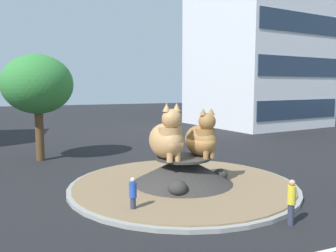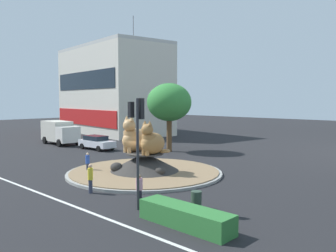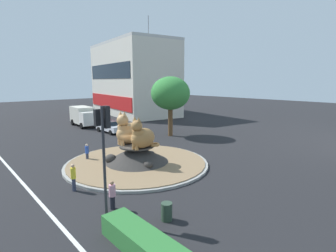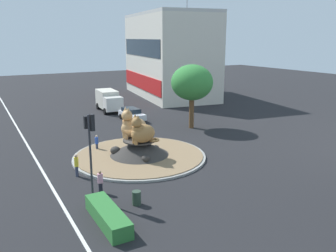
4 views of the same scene
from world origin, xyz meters
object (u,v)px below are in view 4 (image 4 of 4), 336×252
(cat_statue_tabby, at_px, (142,132))
(pedestrian_blue_shirt, at_px, (97,143))
(cat_statue_calico, at_px, (133,126))
(sedan_on_far_lane, at_px, (132,114))
(broadleaf_tree_behind_island, at_px, (192,83))
(pedestrian_pink_shirt, at_px, (100,181))
(litter_bin, at_px, (137,198))
(pedestrian_yellow_shirt, at_px, (76,165))
(traffic_light_mast, at_px, (91,138))
(delivery_box_truck, at_px, (109,100))
(shophouse_block, at_px, (169,55))

(cat_statue_tabby, relative_size, pedestrian_blue_shirt, 1.71)
(cat_statue_calico, xyz_separation_m, cat_statue_tabby, (1.91, -0.01, -0.10))
(pedestrian_blue_shirt, bearing_deg, cat_statue_calico, 177.04)
(cat_statue_tabby, bearing_deg, sedan_on_far_lane, -115.10)
(cat_statue_tabby, bearing_deg, broadleaf_tree_behind_island, -147.42)
(cat_statue_calico, xyz_separation_m, pedestrian_pink_shirt, (6.33, -5.20, -1.80))
(litter_bin, bearing_deg, pedestrian_yellow_shirt, -162.69)
(traffic_light_mast, distance_m, pedestrian_pink_shirt, 3.44)
(litter_bin, bearing_deg, sedan_on_far_lane, 157.17)
(pedestrian_yellow_shirt, height_order, pedestrian_blue_shirt, pedestrian_yellow_shirt)
(delivery_box_truck, bearing_deg, cat_statue_calico, -9.53)
(cat_statue_tabby, bearing_deg, pedestrian_blue_shirt, -65.08)
(shophouse_block, relative_size, broadleaf_tree_behind_island, 3.09)
(traffic_light_mast, height_order, sedan_on_far_lane, traffic_light_mast)
(pedestrian_pink_shirt, bearing_deg, pedestrian_yellow_shirt, -64.95)
(cat_statue_tabby, relative_size, pedestrian_pink_shirt, 1.68)
(cat_statue_tabby, bearing_deg, delivery_box_truck, -107.55)
(sedan_on_far_lane, bearing_deg, traffic_light_mast, -31.06)
(pedestrian_blue_shirt, xyz_separation_m, sedan_on_far_lane, (-10.01, 7.87, -0.01))
(cat_statue_calico, xyz_separation_m, shophouse_block, (-27.23, 19.00, 4.54))
(cat_statue_calico, bearing_deg, pedestrian_yellow_shirt, 21.47)
(cat_statue_tabby, distance_m, delivery_box_truck, 22.23)
(traffic_light_mast, height_order, pedestrian_blue_shirt, traffic_light_mast)
(shophouse_block, xyz_separation_m, litter_bin, (36.35, -22.80, -6.71))
(broadleaf_tree_behind_island, relative_size, sedan_on_far_lane, 1.57)
(shophouse_block, height_order, delivery_box_truck, shophouse_block)
(cat_statue_calico, height_order, pedestrian_pink_shirt, cat_statue_calico)
(pedestrian_yellow_shirt, distance_m, sedan_on_far_lane, 18.83)
(broadleaf_tree_behind_island, bearing_deg, cat_statue_calico, -60.29)
(cat_statue_calico, bearing_deg, cat_statue_tabby, 86.46)
(cat_statue_calico, xyz_separation_m, litter_bin, (9.12, -3.80, -2.17))
(cat_statue_tabby, height_order, pedestrian_pink_shirt, cat_statue_tabby)
(cat_statue_tabby, height_order, shophouse_block, shophouse_block)
(traffic_light_mast, bearing_deg, delivery_box_truck, 64.32)
(delivery_box_truck, bearing_deg, cat_statue_tabby, -8.38)
(shophouse_block, distance_m, delivery_box_truck, 16.94)
(shophouse_block, distance_m, pedestrian_yellow_shirt, 39.34)
(traffic_light_mast, bearing_deg, pedestrian_pink_shirt, 40.84)
(sedan_on_far_lane, height_order, litter_bin, sedan_on_far_lane)
(pedestrian_pink_shirt, bearing_deg, broadleaf_tree_behind_island, -125.97)
(pedestrian_yellow_shirt, bearing_deg, broadleaf_tree_behind_island, -32.12)
(pedestrian_blue_shirt, height_order, delivery_box_truck, delivery_box_truck)
(shophouse_block, xyz_separation_m, delivery_box_truck, (7.48, -14.13, -5.60))
(traffic_light_mast, relative_size, pedestrian_pink_shirt, 3.59)
(pedestrian_pink_shirt, distance_m, pedestrian_yellow_shirt, 3.72)
(litter_bin, bearing_deg, pedestrian_blue_shirt, 173.88)
(traffic_light_mast, bearing_deg, cat_statue_calico, 46.21)
(traffic_light_mast, relative_size, pedestrian_yellow_shirt, 3.24)
(cat_statue_tabby, xyz_separation_m, litter_bin, (7.21, -3.78, -2.07))
(traffic_light_mast, bearing_deg, pedestrian_yellow_shirt, 84.99)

